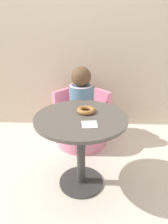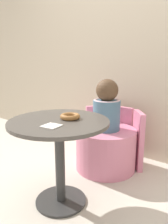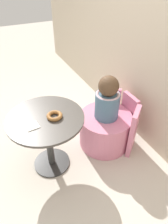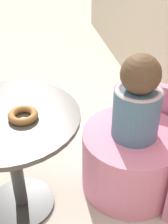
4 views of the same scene
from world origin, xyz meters
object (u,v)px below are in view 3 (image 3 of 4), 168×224
at_px(child_figure, 107,99).
at_px(donut, 55,116).
at_px(round_table, 47,130).
at_px(tub_chair, 105,130).

distance_m(child_figure, donut, 0.61).
distance_m(round_table, donut, 0.20).
distance_m(tub_chair, child_figure, 0.43).
bearing_deg(tub_chair, round_table, -87.90).
bearing_deg(donut, round_table, -116.39).
bearing_deg(child_figure, round_table, -87.90).
bearing_deg(tub_chair, child_figure, 86.42).
xyz_separation_m(round_table, child_figure, (-0.02, 0.68, 0.14)).
relative_size(tub_chair, donut, 4.09).
distance_m(round_table, child_figure, 0.69).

